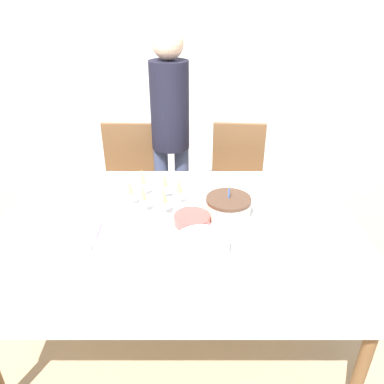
% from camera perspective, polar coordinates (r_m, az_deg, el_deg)
% --- Properties ---
extents(ground_plane, '(12.00, 12.00, 0.00)m').
position_cam_1_polar(ground_plane, '(2.49, -1.60, -19.25)').
color(ground_plane, tan).
extents(wall_back, '(8.00, 0.05, 2.70)m').
position_cam_1_polar(wall_back, '(3.64, -0.95, 20.61)').
color(wall_back, silver).
rests_on(wall_back, ground_plane).
extents(dining_table, '(1.89, 1.20, 0.77)m').
position_cam_1_polar(dining_table, '(2.05, -1.85, -6.56)').
color(dining_table, white).
rests_on(dining_table, ground_plane).
extents(dining_chair_far_left, '(0.43, 0.43, 0.96)m').
position_cam_1_polar(dining_chair_far_left, '(2.95, -9.31, 1.61)').
color(dining_chair_far_left, brown).
rests_on(dining_chair_far_left, ground_plane).
extents(dining_chair_far_right, '(0.45, 0.45, 0.96)m').
position_cam_1_polar(dining_chair_far_right, '(2.93, 7.14, 1.58)').
color(dining_chair_far_right, brown).
rests_on(dining_chair_far_right, ground_plane).
extents(birthday_cake, '(0.24, 0.24, 0.18)m').
position_cam_1_polar(birthday_cake, '(2.01, 5.78, -2.23)').
color(birthday_cake, beige).
rests_on(birthday_cake, dining_table).
extents(champagne_tray, '(0.35, 0.35, 0.18)m').
position_cam_1_polar(champagne_tray, '(2.07, -5.62, -0.47)').
color(champagne_tray, silver).
rests_on(champagne_tray, dining_table).
extents(plate_stack_main, '(0.25, 0.25, 0.06)m').
position_cam_1_polar(plate_stack_main, '(1.75, 1.76, -8.10)').
color(plate_stack_main, silver).
rests_on(plate_stack_main, dining_table).
extents(plate_stack_dessert, '(0.19, 0.19, 0.05)m').
position_cam_1_polar(plate_stack_dessert, '(1.95, 0.21, -4.21)').
color(plate_stack_dessert, '#CC4C47').
rests_on(plate_stack_dessert, dining_table).
extents(cake_knife, '(0.30, 0.02, 0.00)m').
position_cam_1_polar(cake_knife, '(1.91, 8.33, -6.11)').
color(cake_knife, silver).
rests_on(cake_knife, dining_table).
extents(fork_pile, '(0.18, 0.09, 0.02)m').
position_cam_1_polar(fork_pile, '(1.84, -17.55, -8.41)').
color(fork_pile, silver).
rests_on(fork_pile, dining_table).
extents(napkin_pile, '(0.15, 0.15, 0.01)m').
position_cam_1_polar(napkin_pile, '(1.97, -15.87, -5.67)').
color(napkin_pile, pink).
rests_on(napkin_pile, dining_table).
extents(person_standing, '(0.28, 0.28, 1.64)m').
position_cam_1_polar(person_standing, '(2.80, -3.09, 10.57)').
color(person_standing, '#3F4C72').
rests_on(person_standing, ground_plane).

